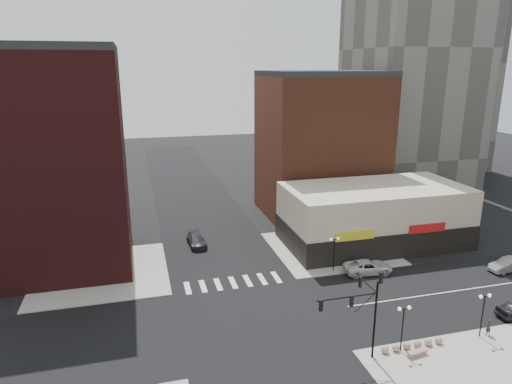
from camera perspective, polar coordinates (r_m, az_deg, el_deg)
name	(u,v)px	position (r m, az deg, el deg)	size (l,w,h in m)	color
ground	(252,321)	(45.34, -0.47, -15.77)	(240.00, 240.00, 0.00)	black
road_ew	(252,320)	(45.34, -0.47, -15.76)	(200.00, 14.00, 0.02)	black
road_ns	(252,320)	(45.33, -0.47, -15.76)	(14.00, 200.00, 0.02)	black
sidewalk_nw	(102,273)	(57.27, -18.72, -9.57)	(15.00, 15.00, 0.12)	gray
sidewalk_ne	(330,248)	(61.99, 9.24, -6.95)	(15.00, 15.00, 0.12)	gray
building_nw	(53,164)	(57.83, -24.02, 3.16)	(16.00, 15.00, 25.00)	#3C1413
building_ne_midrise	(321,147)	(73.96, 8.07, 5.61)	(18.00, 15.00, 22.00)	brown
building_ne_row	(374,220)	(64.10, 14.51, -3.40)	(24.20, 12.20, 8.00)	beige
traffic_signal	(363,304)	(38.90, 13.23, -13.48)	(5.59, 3.09, 7.77)	black
street_lamp_se_a	(404,317)	(41.35, 17.96, -14.65)	(1.22, 0.32, 4.16)	black
street_lamp_se_b	(484,305)	(45.88, 26.61, -12.46)	(1.22, 0.32, 4.16)	black
street_lamp_ne	(334,245)	(54.33, 9.76, -6.60)	(1.22, 0.32, 4.16)	black
bollard_row	(412,345)	(43.37, 18.95, -17.61)	(5.91, 0.66, 0.66)	gray
white_suv	(368,267)	(55.69, 13.82, -9.08)	(2.63, 5.70, 1.58)	silver
silver_sedan	(508,265)	(62.28, 28.98, -7.97)	(1.66, 4.76, 1.57)	gray
dark_sedan_north	(197,240)	(62.45, -7.44, -6.01)	(2.12, 5.22, 1.51)	black
pedestrian	(488,327)	(47.51, 27.05, -14.80)	(0.57, 0.38, 1.57)	#29272C
stone_bench	(417,353)	(42.66, 19.50, -18.43)	(1.92, 0.82, 0.43)	gray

